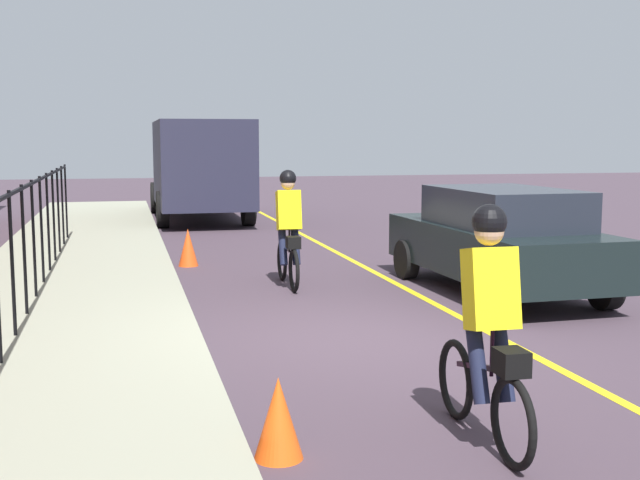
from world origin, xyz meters
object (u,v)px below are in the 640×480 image
cyclist_lead (288,229)px  patrol_sedan (499,239)px  traffic_cone_far (278,418)px  traffic_cone_near (188,247)px  box_truck_background (199,165)px  cyclist_follow (488,327)px

cyclist_lead → patrol_sedan: cyclist_lead is taller
patrol_sedan → traffic_cone_far: bearing=139.5°
patrol_sedan → traffic_cone_near: size_ratio=6.51×
box_truck_background → traffic_cone_near: (-8.40, 1.00, -1.21)m
traffic_cone_near → cyclist_lead: bearing=-151.5°
traffic_cone_far → traffic_cone_near: bearing=-0.6°
cyclist_lead → cyclist_follow: size_ratio=1.00×
cyclist_follow → patrol_sedan: cyclist_follow is taller
box_truck_background → traffic_cone_near: 8.55m
cyclist_lead → cyclist_follow: 6.79m
patrol_sedan → traffic_cone_near: 5.71m
box_truck_background → cyclist_follow: bearing=-178.3°
patrol_sedan → cyclist_follow: bearing=151.5°
cyclist_lead → traffic_cone_far: cyclist_lead is taller
patrol_sedan → box_truck_background: size_ratio=0.66×
box_truck_background → cyclist_lead: bearing=-178.0°
cyclist_lead → patrol_sedan: size_ratio=0.41×
cyclist_lead → box_truck_background: (10.89, 0.35, 0.64)m
cyclist_lead → patrol_sedan: (-1.25, -2.93, -0.09)m
traffic_cone_near → box_truck_background: bearing=-6.8°
patrol_sedan → traffic_cone_near: (3.74, 4.28, -0.48)m
cyclist_lead → box_truck_background: 10.92m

